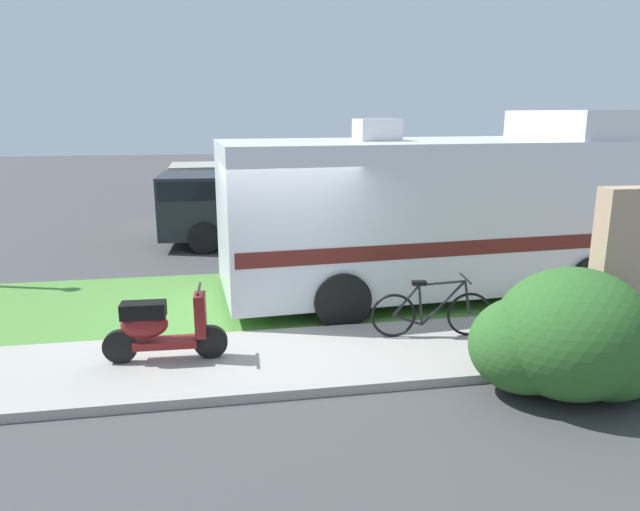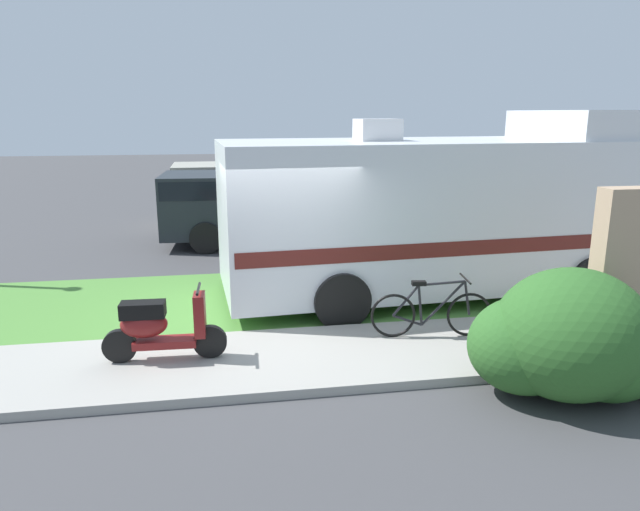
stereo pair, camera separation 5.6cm
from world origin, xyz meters
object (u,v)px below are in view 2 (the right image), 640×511
at_px(bicycle, 431,312).
at_px(pickup_truck_far, 242,192).
at_px(motorhome_rv, 442,210).
at_px(pickup_truck_near, 250,206).
at_px(bottle_green, 601,320).
at_px(scooter, 159,327).

xyz_separation_m(bicycle, pickup_truck_far, (-2.32, 10.00, 0.47)).
distance_m(motorhome_rv, pickup_truck_near, 5.90).
bearing_deg(pickup_truck_far, bottle_green, -63.57).
bearing_deg(scooter, motorhome_rv, 27.11).
height_order(pickup_truck_far, bottle_green, pickup_truck_far).
bearing_deg(pickup_truck_near, bottle_green, -55.96).
height_order(bicycle, pickup_truck_far, pickup_truck_far).
xyz_separation_m(motorhome_rv, bottle_green, (1.70, -2.29, -1.34)).
bearing_deg(scooter, bottle_green, 1.18).
bearing_deg(bicycle, pickup_truck_near, 107.06).
distance_m(scooter, bottle_green, 6.45).
xyz_separation_m(scooter, bicycle, (3.76, 0.19, -0.09)).
distance_m(motorhome_rv, bicycle, 2.67).
bearing_deg(pickup_truck_near, bicycle, -72.94).
height_order(motorhome_rv, pickup_truck_far, motorhome_rv).
height_order(scooter, bicycle, scooter).
bearing_deg(pickup_truck_near, motorhome_rv, -57.23).
distance_m(bicycle, pickup_truck_far, 10.28).
xyz_separation_m(scooter, bottle_green, (6.44, 0.13, -0.35)).
xyz_separation_m(motorhome_rv, scooter, (-4.73, -2.42, -0.99)).
bearing_deg(scooter, bicycle, 2.83).
height_order(motorhome_rv, bottle_green, motorhome_rv).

